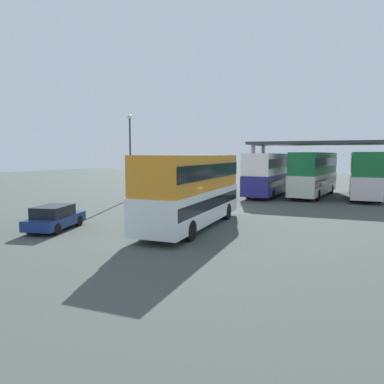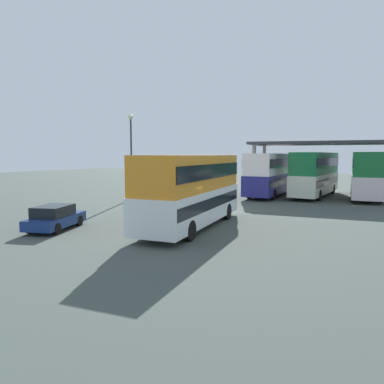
# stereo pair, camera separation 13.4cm
# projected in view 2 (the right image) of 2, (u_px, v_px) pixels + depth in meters

# --- Properties ---
(ground_plane) EXTENTS (140.00, 140.00, 0.00)m
(ground_plane) POSITION_uv_depth(u_px,v_px,m) (171.00, 237.00, 17.94)
(ground_plane) COLOR #414944
(double_decker_main) EXTENTS (3.77, 10.36, 4.07)m
(double_decker_main) POSITION_uv_depth(u_px,v_px,m) (192.00, 188.00, 20.28)
(double_decker_main) COLOR white
(double_decker_main) RESTS_ON ground_plane
(parked_hatchback) EXTENTS (2.84, 4.21, 1.35)m
(parked_hatchback) POSITION_uv_depth(u_px,v_px,m) (55.00, 218.00, 19.68)
(parked_hatchback) COLOR navy
(parked_hatchback) RESTS_ON ground_plane
(double_decker_near_canopy) EXTENTS (2.74, 10.24, 4.21)m
(double_decker_near_canopy) POSITION_uv_depth(u_px,v_px,m) (271.00, 173.00, 35.81)
(double_decker_near_canopy) COLOR navy
(double_decker_near_canopy) RESTS_ON ground_plane
(double_decker_mid_row) EXTENTS (2.87, 10.84, 4.31)m
(double_decker_mid_row) POSITION_uv_depth(u_px,v_px,m) (316.00, 172.00, 35.36)
(double_decker_mid_row) COLOR silver
(double_decker_mid_row) RESTS_ON ground_plane
(double_decker_far_right) EXTENTS (3.53, 11.47, 4.32)m
(double_decker_far_right) POSITION_uv_depth(u_px,v_px,m) (366.00, 173.00, 34.04)
(double_decker_far_right) COLOR silver
(double_decker_far_right) RESTS_ON ground_plane
(depot_canopy) EXTENTS (22.06, 8.89, 5.29)m
(depot_canopy) POSITION_uv_depth(u_px,v_px,m) (374.00, 145.00, 31.81)
(depot_canopy) COLOR #33353A
(depot_canopy) RESTS_ON ground_plane
(lamppost_tall) EXTENTS (0.44, 0.44, 7.74)m
(lamppost_tall) POSITION_uv_depth(u_px,v_px,m) (131.00, 146.00, 33.04)
(lamppost_tall) COLOR #33353A
(lamppost_tall) RESTS_ON ground_plane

